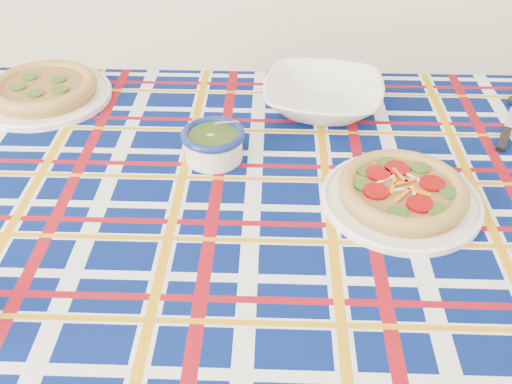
{
  "coord_description": "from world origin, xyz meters",
  "views": [
    {
      "loc": [
        0.18,
        -0.25,
        1.43
      ],
      "look_at": [
        0.2,
        0.57,
        0.79
      ],
      "focal_mm": 40.0,
      "sensor_mm": 36.0,
      "label": 1
    }
  ],
  "objects_px": {
    "dining_table": "(289,225)",
    "pesto_bowl": "(213,142)",
    "main_focaccia_plate": "(403,190)",
    "serving_bowl": "(323,96)"
  },
  "relations": [
    {
      "from": "dining_table",
      "to": "pesto_bowl",
      "type": "height_order",
      "value": "pesto_bowl"
    },
    {
      "from": "main_focaccia_plate",
      "to": "pesto_bowl",
      "type": "height_order",
      "value": "pesto_bowl"
    },
    {
      "from": "serving_bowl",
      "to": "dining_table",
      "type": "bearing_deg",
      "value": -107.05
    },
    {
      "from": "main_focaccia_plate",
      "to": "pesto_bowl",
      "type": "distance_m",
      "value": 0.38
    },
    {
      "from": "dining_table",
      "to": "main_focaccia_plate",
      "type": "relative_size",
      "value": 5.55
    },
    {
      "from": "main_focaccia_plate",
      "to": "pesto_bowl",
      "type": "bearing_deg",
      "value": 155.69
    },
    {
      "from": "main_focaccia_plate",
      "to": "pesto_bowl",
      "type": "xyz_separation_m",
      "value": [
        -0.35,
        0.16,
        0.01
      ]
    },
    {
      "from": "dining_table",
      "to": "pesto_bowl",
      "type": "xyz_separation_m",
      "value": [
        -0.15,
        0.12,
        0.12
      ]
    },
    {
      "from": "dining_table",
      "to": "pesto_bowl",
      "type": "relative_size",
      "value": 12.93
    },
    {
      "from": "main_focaccia_plate",
      "to": "serving_bowl",
      "type": "distance_m",
      "value": 0.37
    }
  ]
}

